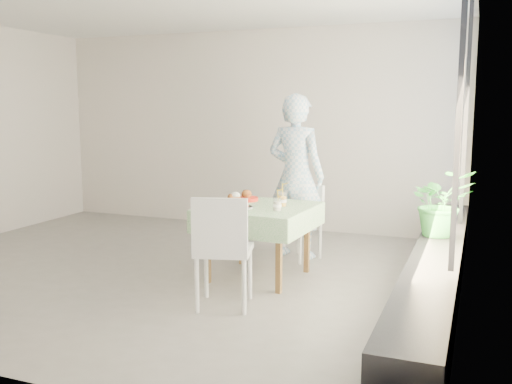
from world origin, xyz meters
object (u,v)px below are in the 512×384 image
at_px(cafe_table, 259,233).
at_px(potted_plant, 441,203).
at_px(chair_far, 300,236).
at_px(chair_near, 224,272).
at_px(main_dish, 237,203).
at_px(juice_cup_orange, 282,200).
at_px(diner, 296,176).

height_order(cafe_table, potted_plant, potted_plant).
distance_m(cafe_table, potted_plant, 1.79).
height_order(chair_far, chair_near, chair_near).
relative_size(chair_near, main_dish, 3.26).
xyz_separation_m(chair_near, potted_plant, (1.69, 1.28, 0.52)).
height_order(chair_far, juice_cup_orange, juice_cup_orange).
bearing_deg(chair_far, diner, 134.97).
height_order(chair_far, diner, diner).
relative_size(main_dish, juice_cup_orange, 1.10).
bearing_deg(potted_plant, main_dish, -163.75).
bearing_deg(cafe_table, juice_cup_orange, 15.23).
distance_m(diner, potted_plant, 1.73).
bearing_deg(chair_near, cafe_table, 91.87).
xyz_separation_m(diner, juice_cup_orange, (0.13, -0.88, -0.13)).
bearing_deg(diner, chair_near, 96.07).
bearing_deg(chair_near, potted_plant, 37.19).
height_order(chair_near, potted_plant, potted_plant).
bearing_deg(juice_cup_orange, potted_plant, 11.62).
xyz_separation_m(cafe_table, juice_cup_orange, (0.23, 0.06, 0.35)).
bearing_deg(cafe_table, diner, 84.45).
relative_size(cafe_table, juice_cup_orange, 3.98).
xyz_separation_m(cafe_table, chair_near, (0.03, -0.91, -0.15)).
relative_size(main_dish, potted_plant, 0.47).
bearing_deg(diner, main_dish, 85.10).
bearing_deg(juice_cup_orange, chair_near, -101.35).
distance_m(cafe_table, diner, 1.06).
bearing_deg(chair_near, diner, 88.10).
bearing_deg(cafe_table, potted_plant, 12.10).
relative_size(chair_near, potted_plant, 1.53).
bearing_deg(juice_cup_orange, diner, 98.67).
bearing_deg(potted_plant, chair_near, -142.81).
bearing_deg(juice_cup_orange, cafe_table, -164.77).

